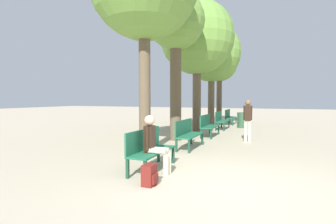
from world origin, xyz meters
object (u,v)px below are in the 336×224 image
at_px(tree_row_2, 197,38).
at_px(tree_row_3, 212,53).
at_px(tree_row_1, 176,25).
at_px(bench_row_1, 187,132).
at_px(bench_row_2, 208,124).
at_px(bench_row_4, 230,116).
at_px(bench_row_0, 149,147).
at_px(trash_bin, 242,120).
at_px(person_seated, 154,142).
at_px(backpack, 150,175).
at_px(tree_row_4, 220,65).
at_px(pedestrian_near, 248,118).
at_px(bench_row_3, 221,119).

xyz_separation_m(tree_row_2, tree_row_3, (-0.00, 3.18, -0.24)).
height_order(tree_row_1, tree_row_3, tree_row_3).
distance_m(bench_row_1, bench_row_2, 2.89).
height_order(bench_row_4, tree_row_3, tree_row_3).
relative_size(bench_row_0, bench_row_4, 1.00).
bearing_deg(tree_row_1, bench_row_4, 82.55).
relative_size(bench_row_4, trash_bin, 1.90).
bearing_deg(tree_row_1, tree_row_3, 90.00).
bearing_deg(tree_row_3, bench_row_1, -82.85).
bearing_deg(bench_row_1, person_seated, -85.45).
bearing_deg(bench_row_1, backpack, -82.39).
bearing_deg(tree_row_4, bench_row_4, -54.91).
relative_size(person_seated, pedestrian_near, 0.80).
relative_size(bench_row_4, pedestrian_near, 1.02).
distance_m(bench_row_0, trash_bin, 9.87).
height_order(tree_row_1, trash_bin, tree_row_1).
height_order(bench_row_3, trash_bin, bench_row_3).
distance_m(bench_row_3, bench_row_4, 2.89).
bearing_deg(pedestrian_near, tree_row_1, -167.37).
bearing_deg(bench_row_0, bench_row_1, 90.00).
height_order(bench_row_2, tree_row_3, tree_row_3).
xyz_separation_m(tree_row_4, trash_bin, (1.93, -3.11, -3.56)).
distance_m(bench_row_1, bench_row_3, 5.79).
relative_size(bench_row_3, tree_row_4, 0.31).
bearing_deg(bench_row_4, bench_row_2, -90.00).
distance_m(bench_row_4, backpack, 12.59).
height_order(bench_row_1, bench_row_4, same).
xyz_separation_m(bench_row_1, bench_row_3, (0.00, 5.79, 0.00)).
height_order(bench_row_3, tree_row_4, tree_row_4).
relative_size(bench_row_2, tree_row_1, 0.28).
height_order(tree_row_2, person_seated, tree_row_2).
distance_m(tree_row_3, pedestrian_near, 7.11).
bearing_deg(tree_row_2, tree_row_1, -90.00).
bearing_deg(tree_row_2, tree_row_4, 90.00).
height_order(bench_row_1, person_seated, person_seated).
height_order(bench_row_1, tree_row_3, tree_row_3).
bearing_deg(bench_row_4, backpack, -87.63).
relative_size(bench_row_3, tree_row_3, 0.27).
bearing_deg(bench_row_1, bench_row_4, 90.00).
relative_size(bench_row_2, tree_row_3, 0.27).
bearing_deg(person_seated, tree_row_1, 104.91).
relative_size(bench_row_2, backpack, 4.05).
xyz_separation_m(bench_row_0, tree_row_3, (-0.95, 10.48, 3.88)).
distance_m(tree_row_1, person_seated, 6.05).
bearing_deg(tree_row_3, pedestrian_near, -64.13).
bearing_deg(bench_row_3, trash_bin, 49.54).
height_order(bench_row_1, backpack, bench_row_1).
bearing_deg(backpack, person_seated, 109.00).
relative_size(bench_row_1, bench_row_2, 1.00).
distance_m(tree_row_1, tree_row_2, 3.00).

